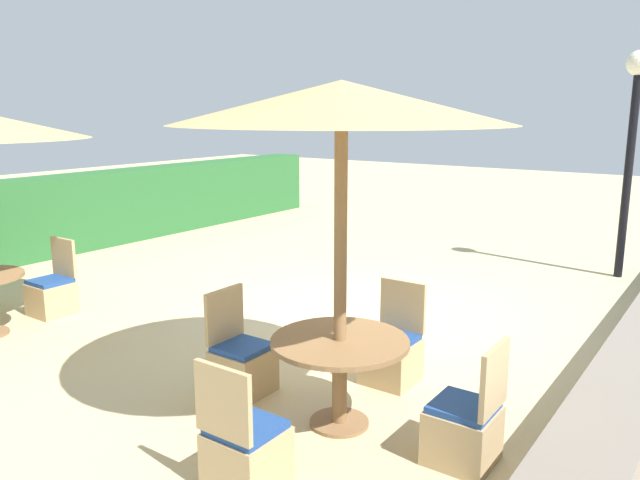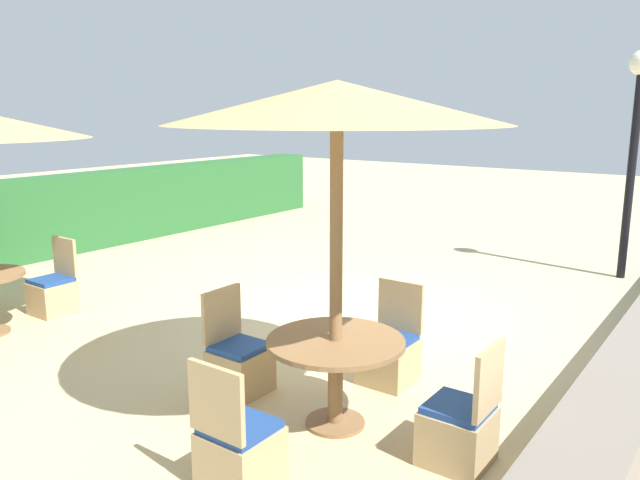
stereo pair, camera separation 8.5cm
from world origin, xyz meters
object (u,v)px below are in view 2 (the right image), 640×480
round_table_front_left (336,357)px  patio_chair_front_left_east (389,355)px  patio_chair_front_left_west (239,450)px  lamp_post (637,119)px  parasol_front_left (337,105)px  patio_chair_front_left_north (239,364)px  patio_chair_back_left_east (54,293)px  patio_chair_front_left_south (460,429)px

round_table_front_left → patio_chair_front_left_east: size_ratio=1.18×
patio_chair_front_left_west → lamp_post: bearing=82.1°
parasol_front_left → patio_chair_front_left_east: 2.47m
patio_chair_front_left_east → patio_chair_front_left_north: 1.39m
patio_chair_front_left_east → lamp_post: bearing=-101.0°
parasol_front_left → patio_chair_back_left_east: bearing=86.6°
patio_chair_front_left_east → patio_chair_front_left_west: same height
patio_chair_front_left_north → patio_chair_front_left_south: size_ratio=1.00×
patio_chair_front_left_east → patio_chair_front_left_west: (-2.04, -0.00, 0.00)m
patio_chair_back_left_east → parasol_front_left: (-0.27, -4.43, 2.27)m
patio_chair_front_left_west → patio_chair_back_left_east: bearing=163.0°
parasol_front_left → round_table_front_left: (-0.00, -0.00, -1.95)m
patio_chair_back_left_east → round_table_front_left: 4.45m
lamp_post → patio_chair_front_left_west: lamp_post is taller
patio_chair_back_left_east → patio_chair_front_left_west: bearing=163.0°
lamp_post → patio_chair_front_left_west: 7.66m
patio_chair_front_left_north → patio_chair_back_left_east: bearing=-94.6°
lamp_post → parasol_front_left: (-6.23, 0.97, 0.18)m
parasol_front_left → patio_chair_front_left_south: (0.06, -1.04, -2.27)m
lamp_post → parasol_front_left: 6.31m
patio_chair_front_left_east → patio_chair_back_left_east: bearing=9.1°
patio_chair_front_left_west → patio_chair_front_left_south: bearing=46.2°
patio_chair_front_left_north → patio_chair_front_left_south: bearing=91.8°
lamp_post → patio_chair_front_left_south: bearing=-179.4°
round_table_front_left → patio_chair_front_left_east: (0.97, 0.05, -0.32)m
patio_chair_front_left_west → patio_chair_front_left_north: bearing=133.1°
lamp_post → round_table_front_left: (-6.23, 0.97, -1.77)m
round_table_front_left → patio_chair_front_left_west: patio_chair_front_left_west is taller
parasol_front_left → patio_chair_front_left_west: 2.51m
patio_chair_back_left_east → parasol_front_left: size_ratio=0.34×
patio_chair_front_left_south → patio_chair_back_left_east: bearing=87.8°
patio_chair_back_left_east → patio_chair_front_left_west: size_ratio=1.00×
patio_chair_front_left_east → patio_chair_front_left_south: size_ratio=1.00×
patio_chair_front_left_east → patio_chair_front_left_west: bearing=90.1°
lamp_post → patio_chair_front_left_north: 6.88m
patio_chair_back_left_east → round_table_front_left: (-0.27, -4.43, 0.32)m
parasol_front_left → patio_chair_front_left_south: 2.50m
round_table_front_left → patio_chair_front_left_north: (-0.01, 1.05, -0.32)m
round_table_front_left → patio_chair_front_left_west: 1.12m
round_table_front_left → patio_chair_front_left_east: patio_chair_front_left_east is taller
lamp_post → patio_chair_front_left_north: lamp_post is taller
round_table_front_left → patio_chair_front_left_south: patio_chair_front_left_south is taller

